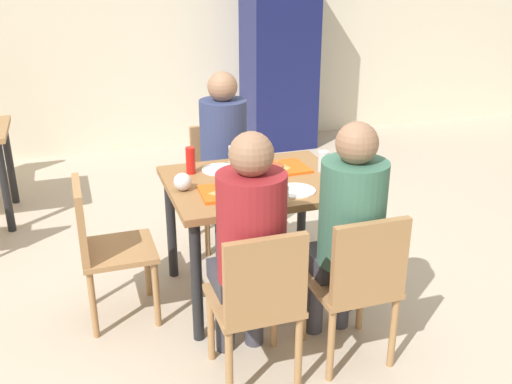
{
  "coord_description": "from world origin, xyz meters",
  "views": [
    {
      "loc": [
        -0.98,
        -2.96,
        1.93
      ],
      "look_at": [
        0.0,
        0.0,
        0.67
      ],
      "focal_mm": 40.65,
      "sensor_mm": 36.0,
      "label": 1
    }
  ],
  "objects_px": {
    "paper_plate_center": "(220,169)",
    "drink_fridge": "(279,58)",
    "chair_near_left": "(259,298)",
    "condiment_bottle": "(191,160)",
    "main_table": "(256,197)",
    "chair_far_side": "(221,175)",
    "plastic_cup_b": "(282,194)",
    "soda_can": "(323,161)",
    "pizza_slice_a": "(230,191)",
    "pizza_slice_b": "(276,166)",
    "chair_left_end": "(102,242)",
    "paper_plate_near_edge": "(296,191)",
    "foil_bundle": "(183,182)",
    "tray_red_near": "(234,192)",
    "person_far_side": "(225,148)",
    "tray_red_far": "(277,169)",
    "person_in_brown_jacket": "(348,222)",
    "person_in_red": "(249,237)",
    "chair_near_right": "(358,280)",
    "plastic_cup_a": "(234,154)"
  },
  "relations": [
    {
      "from": "chair_left_end",
      "to": "condiment_bottle",
      "type": "distance_m",
      "value": 0.69
    },
    {
      "from": "foil_bundle",
      "to": "main_table",
      "type": "bearing_deg",
      "value": 2.79
    },
    {
      "from": "chair_near_left",
      "to": "pizza_slice_a",
      "type": "height_order",
      "value": "chair_near_left"
    },
    {
      "from": "drink_fridge",
      "to": "chair_near_left",
      "type": "bearing_deg",
      "value": -111.71
    },
    {
      "from": "person_far_side",
      "to": "foil_bundle",
      "type": "height_order",
      "value": "person_far_side"
    },
    {
      "from": "pizza_slice_a",
      "to": "foil_bundle",
      "type": "xyz_separation_m",
      "value": [
        -0.23,
        0.15,
        0.03
      ]
    },
    {
      "from": "main_table",
      "to": "soda_can",
      "type": "distance_m",
      "value": 0.46
    },
    {
      "from": "chair_left_end",
      "to": "pizza_slice_b",
      "type": "bearing_deg",
      "value": 6.68
    },
    {
      "from": "person_in_red",
      "to": "tray_red_far",
      "type": "distance_m",
      "value": 0.9
    },
    {
      "from": "chair_far_side",
      "to": "drink_fridge",
      "type": "height_order",
      "value": "drink_fridge"
    },
    {
      "from": "paper_plate_center",
      "to": "drink_fridge",
      "type": "bearing_deg",
      "value": 62.67
    },
    {
      "from": "main_table",
      "to": "chair_left_end",
      "type": "distance_m",
      "value": 0.9
    },
    {
      "from": "person_in_red",
      "to": "person_in_brown_jacket",
      "type": "xyz_separation_m",
      "value": [
        0.51,
        0.0,
        0.0
      ]
    },
    {
      "from": "person_far_side",
      "to": "plastic_cup_b",
      "type": "xyz_separation_m",
      "value": [
        0.03,
        -1.02,
        0.06
      ]
    },
    {
      "from": "paper_plate_near_edge",
      "to": "pizza_slice_a",
      "type": "distance_m",
      "value": 0.36
    },
    {
      "from": "drink_fridge",
      "to": "chair_left_end",
      "type": "bearing_deg",
      "value": -126.29
    },
    {
      "from": "tray_red_near",
      "to": "condiment_bottle",
      "type": "relative_size",
      "value": 2.25
    },
    {
      "from": "person_in_red",
      "to": "condiment_bottle",
      "type": "distance_m",
      "value": 0.9
    },
    {
      "from": "tray_red_near",
      "to": "foil_bundle",
      "type": "bearing_deg",
      "value": 153.61
    },
    {
      "from": "soda_can",
      "to": "plastic_cup_b",
      "type": "bearing_deg",
      "value": -137.06
    },
    {
      "from": "person_in_red",
      "to": "paper_plate_center",
      "type": "xyz_separation_m",
      "value": [
        0.1,
        0.9,
        0.01
      ]
    },
    {
      "from": "tray_red_far",
      "to": "paper_plate_near_edge",
      "type": "relative_size",
      "value": 1.64
    },
    {
      "from": "pizza_slice_a",
      "to": "pizza_slice_b",
      "type": "relative_size",
      "value": 0.86
    },
    {
      "from": "chair_near_left",
      "to": "chair_near_right",
      "type": "xyz_separation_m",
      "value": [
        0.51,
        0.0,
        0.0
      ]
    },
    {
      "from": "tray_red_far",
      "to": "pizza_slice_b",
      "type": "bearing_deg",
      "value": -169.54
    },
    {
      "from": "chair_left_end",
      "to": "plastic_cup_a",
      "type": "height_order",
      "value": "plastic_cup_a"
    },
    {
      "from": "paper_plate_near_edge",
      "to": "foil_bundle",
      "type": "bearing_deg",
      "value": 160.22
    },
    {
      "from": "chair_near_left",
      "to": "chair_left_end",
      "type": "bearing_deg",
      "value": 128.43
    },
    {
      "from": "plastic_cup_b",
      "to": "tray_red_far",
      "type": "bearing_deg",
      "value": 72.5
    },
    {
      "from": "plastic_cup_b",
      "to": "soda_can",
      "type": "bearing_deg",
      "value": 42.94
    },
    {
      "from": "chair_near_left",
      "to": "condiment_bottle",
      "type": "height_order",
      "value": "condiment_bottle"
    },
    {
      "from": "main_table",
      "to": "chair_far_side",
      "type": "distance_m",
      "value": 0.82
    },
    {
      "from": "chair_far_side",
      "to": "tray_red_far",
      "type": "bearing_deg",
      "value": -75.32
    },
    {
      "from": "paper_plate_near_edge",
      "to": "person_in_brown_jacket",
      "type": "bearing_deg",
      "value": -76.81
    },
    {
      "from": "person_in_red",
      "to": "condiment_bottle",
      "type": "height_order",
      "value": "person_in_red"
    },
    {
      "from": "tray_red_near",
      "to": "plastic_cup_a",
      "type": "xyz_separation_m",
      "value": [
        0.15,
        0.5,
        0.04
      ]
    },
    {
      "from": "tray_red_near",
      "to": "tray_red_far",
      "type": "distance_m",
      "value": 0.45
    },
    {
      "from": "person_in_brown_jacket",
      "to": "plastic_cup_b",
      "type": "distance_m",
      "value": 0.39
    },
    {
      "from": "chair_near_right",
      "to": "person_in_red",
      "type": "height_order",
      "value": "person_in_red"
    },
    {
      "from": "chair_near_right",
      "to": "pizza_slice_b",
      "type": "xyz_separation_m",
      "value": [
        -0.09,
        0.93,
        0.28
      ]
    },
    {
      "from": "pizza_slice_b",
      "to": "soda_can",
      "type": "xyz_separation_m",
      "value": [
        0.26,
        -0.1,
        0.04
      ]
    },
    {
      "from": "pizza_slice_a",
      "to": "pizza_slice_b",
      "type": "bearing_deg",
      "value": 38.46
    },
    {
      "from": "foil_bundle",
      "to": "drink_fridge",
      "type": "distance_m",
      "value": 3.31
    },
    {
      "from": "person_in_brown_jacket",
      "to": "tray_red_far",
      "type": "xyz_separation_m",
      "value": [
        -0.08,
        0.79,
        0.02
      ]
    },
    {
      "from": "tray_red_near",
      "to": "paper_plate_near_edge",
      "type": "bearing_deg",
      "value": -14.28
    },
    {
      "from": "pizza_slice_a",
      "to": "person_in_red",
      "type": "bearing_deg",
      "value": -95.56
    },
    {
      "from": "paper_plate_near_edge",
      "to": "plastic_cup_b",
      "type": "bearing_deg",
      "value": -135.21
    },
    {
      "from": "chair_near_left",
      "to": "person_far_side",
      "type": "relative_size",
      "value": 0.67
    },
    {
      "from": "person_in_brown_jacket",
      "to": "soda_can",
      "type": "distance_m",
      "value": 0.71
    },
    {
      "from": "person_in_red",
      "to": "person_far_side",
      "type": "bearing_deg",
      "value": 79.18
    }
  ]
}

